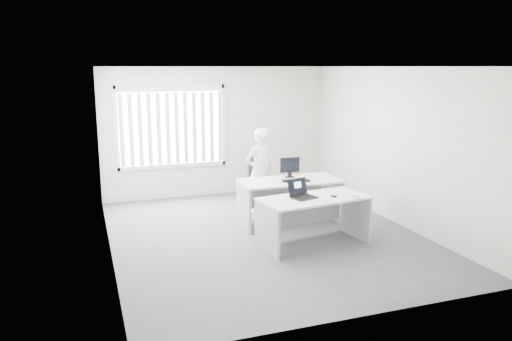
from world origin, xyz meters
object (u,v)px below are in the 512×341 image
object	(u,v)px
desk_near	(314,211)
person	(260,171)
office_chair	(261,187)
laptop	(304,189)
desk_far	(290,192)
monitor	(290,167)

from	to	relation	value
desk_near	person	world-z (taller)	person
person	office_chair	bearing A→B (deg)	-126.08
person	laptop	size ratio (longest dim) A/B	4.50
desk_far	person	distance (m)	0.90
desk_far	person	bearing A→B (deg)	110.09
desk_far	laptop	size ratio (longest dim) A/B	4.85
office_chair	monitor	distance (m)	1.57
desk_near	laptop	bearing A→B (deg)	171.93
desk_far	monitor	bearing A→B (deg)	69.92
laptop	desk_far	bearing A→B (deg)	59.85
desk_far	office_chair	size ratio (longest dim) A/B	1.76
desk_near	desk_far	xyz separation A→B (m)	(0.08, 1.16, 0.02)
laptop	person	bearing A→B (deg)	73.04
office_chair	person	bearing A→B (deg)	-128.69
person	laptop	bearing A→B (deg)	75.54
person	monitor	distance (m)	0.74
desk_far	monitor	xyz separation A→B (m)	(0.08, 0.19, 0.41)
office_chair	person	xyz separation A→B (m)	(-0.30, -0.79, 0.52)
desk_near	monitor	xyz separation A→B (m)	(0.16, 1.35, 0.43)
monitor	office_chair	bearing A→B (deg)	97.70
desk_near	desk_far	size ratio (longest dim) A/B	1.01
office_chair	laptop	bearing A→B (deg)	-113.49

